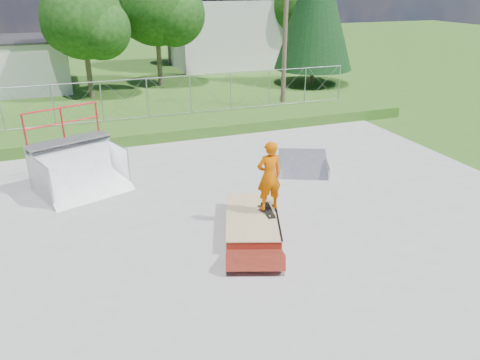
{
  "coord_description": "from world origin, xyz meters",
  "views": [
    {
      "loc": [
        -3.44,
        -10.5,
        6.21
      ],
      "look_at": [
        0.82,
        0.81,
        1.1
      ],
      "focal_mm": 35.0,
      "sensor_mm": 36.0,
      "label": 1
    }
  ],
  "objects_px": {
    "grind_box": "(252,222)",
    "quarter_pipe": "(79,154)",
    "skater": "(269,178)",
    "flat_bank_ramp": "(303,165)"
  },
  "relations": [
    {
      "from": "grind_box",
      "to": "flat_bank_ramp",
      "type": "xyz_separation_m",
      "value": [
        3.26,
        3.24,
        0.05
      ]
    },
    {
      "from": "quarter_pipe",
      "to": "skater",
      "type": "distance_m",
      "value": 6.26
    },
    {
      "from": "grind_box",
      "to": "quarter_pipe",
      "type": "distance_m",
      "value": 6.0
    },
    {
      "from": "skater",
      "to": "grind_box",
      "type": "bearing_deg",
      "value": -1.57
    },
    {
      "from": "quarter_pipe",
      "to": "skater",
      "type": "relative_size",
      "value": 1.34
    },
    {
      "from": "grind_box",
      "to": "flat_bank_ramp",
      "type": "height_order",
      "value": "flat_bank_ramp"
    },
    {
      "from": "quarter_pipe",
      "to": "skater",
      "type": "bearing_deg",
      "value": -63.11
    },
    {
      "from": "grind_box",
      "to": "flat_bank_ramp",
      "type": "distance_m",
      "value": 4.6
    },
    {
      "from": "grind_box",
      "to": "quarter_pipe",
      "type": "xyz_separation_m",
      "value": [
        -4.13,
        4.22,
        1.07
      ]
    },
    {
      "from": "skater",
      "to": "flat_bank_ramp",
      "type": "bearing_deg",
      "value": -131.58
    }
  ]
}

